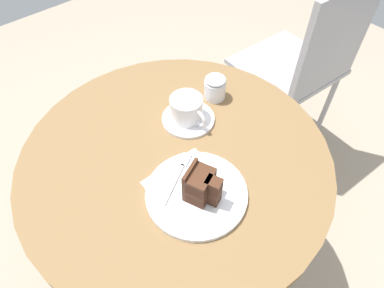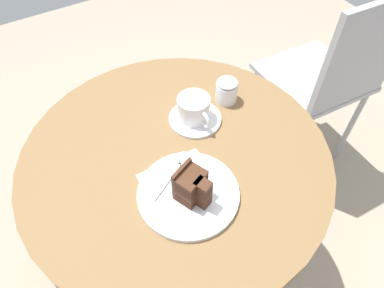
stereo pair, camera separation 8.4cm
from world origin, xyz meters
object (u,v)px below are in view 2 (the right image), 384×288
at_px(saucer, 195,119).
at_px(coffee_cup, 194,108).
at_px(cake_plate, 188,193).
at_px(sugar_pot, 227,90).
at_px(cake_slice, 192,186).
at_px(napkin, 185,189).
at_px(cafe_chair, 332,75).
at_px(fork, 176,170).
at_px(teaspoon, 196,104).

relative_size(saucer, coffee_cup, 1.21).
xyz_separation_m(cake_plate, sugar_pot, (-0.22, 0.26, 0.03)).
bearing_deg(sugar_pot, cake_slice, -48.96).
height_order(napkin, cafe_chair, cafe_chair).
distance_m(cake_plate, napkin, 0.02).
height_order(coffee_cup, cake_slice, cake_slice).
bearing_deg(cake_plate, cake_slice, 8.02).
xyz_separation_m(coffee_cup, fork, (0.13, -0.14, -0.03)).
bearing_deg(sugar_pot, fork, -60.19).
distance_m(coffee_cup, cake_slice, 0.25).
height_order(saucer, cafe_chair, cafe_chair).
relative_size(cake_plate, sugar_pot, 3.20).
xyz_separation_m(teaspoon, cake_slice, (0.25, -0.17, 0.04)).
distance_m(saucer, fork, 0.19).
height_order(napkin, sugar_pot, sugar_pot).
relative_size(saucer, cafe_chair, 0.17).
relative_size(fork, sugar_pot, 1.96).
relative_size(fork, cafe_chair, 0.17).
bearing_deg(napkin, cafe_chair, 105.58).
bearing_deg(cafe_chair, sugar_pot, 7.38).
xyz_separation_m(cake_slice, cafe_chair, (-0.25, 0.80, -0.21)).
relative_size(coffee_cup, napkin, 0.62).
bearing_deg(sugar_pot, cafe_chair, 92.64).
bearing_deg(sugar_pot, cake_plate, -50.75).
bearing_deg(cafe_chair, cake_plate, 21.39).
xyz_separation_m(saucer, cake_slice, (0.21, -0.14, 0.05)).
bearing_deg(coffee_cup, sugar_pot, 97.86).
xyz_separation_m(cake_slice, sugar_pot, (-0.23, 0.26, -0.02)).
distance_m(fork, sugar_pot, 0.30).
height_order(cake_slice, napkin, cake_slice).
distance_m(coffee_cup, cafe_chair, 0.69).
relative_size(cake_slice, sugar_pot, 1.19).
bearing_deg(saucer, fork, -47.28).
height_order(cafe_chair, sugar_pot, cafe_chair).
bearing_deg(sugar_pot, saucer, -80.24).
relative_size(cake_slice, fork, 0.61).
xyz_separation_m(teaspoon, sugar_pot, (0.02, 0.09, 0.03)).
bearing_deg(cake_plate, saucer, 143.57).
bearing_deg(coffee_cup, fork, -46.12).
bearing_deg(napkin, cake_plate, -3.67).
bearing_deg(fork, cake_plate, -123.90).
bearing_deg(fork, teaspoon, 17.07).
relative_size(saucer, cake_slice, 1.65).
distance_m(saucer, sugar_pot, 0.13).
bearing_deg(fork, napkin, -124.48).
bearing_deg(sugar_pot, napkin, -52.86).
bearing_deg(teaspoon, napkin, -118.67).
xyz_separation_m(saucer, fork, (0.13, -0.14, 0.01)).
bearing_deg(napkin, saucer, 141.32).
relative_size(teaspoon, fork, 0.68).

